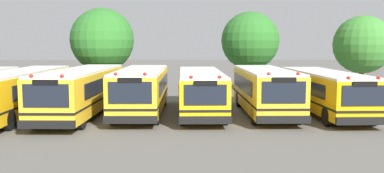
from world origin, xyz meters
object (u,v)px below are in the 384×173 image
Objects in this scene: tree_1 at (102,40)px; school_bus_3 at (142,89)px; school_bus_6 at (324,90)px; tree_3 at (361,43)px; school_bus_1 at (21,90)px; tree_2 at (252,42)px; school_bus_5 at (265,89)px; school_bus_2 at (83,89)px; school_bus_4 at (200,90)px.

school_bus_3 is at bearing -64.87° from tree_1.
tree_3 is (6.09, 9.40, 2.77)m from school_bus_6.
school_bus_6 is at bearing -179.94° from school_bus_1.
school_bus_6 is 11.68m from tree_2.
school_bus_3 is at bearing -1.52° from school_bus_5.
school_bus_5 is at bearing -178.85° from school_bus_2.
tree_2 is at bearing -95.41° from school_bus_5.
tree_3 reaches higher than school_bus_3.
school_bus_5 is at bearing 179.58° from school_bus_1.
school_bus_6 is 1.63× the size of tree_3.
tree_3 is (9.61, 9.55, 2.69)m from school_bus_5.
tree_1 is at bearing -168.93° from tree_2.
tree_2 is (12.19, 2.38, -0.09)m from tree_1.
tree_2 reaches higher than school_bus_2.
school_bus_2 is 3.40m from school_bus_3.
school_bus_4 is 12.20m from tree_2.
school_bus_2 is at bearing -136.06° from tree_2.
school_bus_3 is at bearing -150.69° from tree_3.
tree_3 is at bearing 2.06° from tree_1.
tree_1 is at bearing -64.60° from school_bus_3.
school_bus_1 is 1.13× the size of school_bus_6.
school_bus_1 is 6.90m from school_bus_3.
school_bus_3 reaches higher than school_bus_6.
school_bus_5 is 0.89× the size of school_bus_6.
school_bus_6 is at bearing -177.72° from school_bus_5.
school_bus_1 is at bearing 1.90° from school_bus_3.
tree_2 reaches higher than school_bus_1.
school_bus_1 is 1.16× the size of school_bus_4.
school_bus_2 reaches higher than school_bus_3.
school_bus_1 is 1.72× the size of tree_2.
school_bus_5 reaches higher than school_bus_6.
tree_3 is at bearing -146.03° from school_bus_4.
school_bus_3 is 0.91× the size of school_bus_6.
tree_1 reaches higher than school_bus_6.
school_bus_1 is at bearing -107.82° from tree_1.
school_bus_1 is 1.01× the size of school_bus_2.
tree_1 reaches higher than school_bus_5.
school_bus_1 is 14.03m from school_bus_5.
school_bus_4 is 1.48× the size of tree_2.
tree_2 is (-2.52, 11.03, 2.89)m from school_bus_6.
school_bus_5 is at bearing 1.23° from school_bus_6.
school_bus_3 is 0.94× the size of school_bus_4.
school_bus_4 is 3.73m from school_bus_5.
school_bus_5 is (10.52, -0.08, 0.00)m from school_bus_2.
school_bus_6 is (17.55, 0.20, -0.04)m from school_bus_1.
tree_1 is (-7.48, 8.49, 2.98)m from school_bus_4.
school_bus_1 is 1.84× the size of tree_3.
school_bus_4 is at bearing -177.10° from school_bus_3.
tree_3 is at bearing -135.46° from school_bus_5.
school_bus_3 is at bearing 1.85° from school_bus_4.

